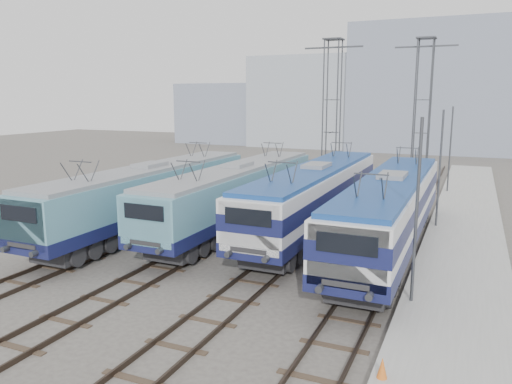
% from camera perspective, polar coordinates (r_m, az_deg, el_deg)
% --- Properties ---
extents(ground, '(160.00, 160.00, 0.00)m').
position_cam_1_polar(ground, '(20.61, -8.41, -11.18)').
color(ground, '#514C47').
extents(platform, '(4.00, 70.00, 0.30)m').
position_cam_1_polar(platform, '(25.28, 22.50, -7.38)').
color(platform, '#9E9E99').
rests_on(platform, ground).
extents(locomotive_far_left, '(2.91, 18.40, 3.46)m').
position_cam_1_polar(locomotive_far_left, '(29.47, -12.18, -0.01)').
color(locomotive_far_left, '#151947').
rests_on(locomotive_far_left, ground).
extents(locomotive_center_left, '(2.88, 18.22, 3.43)m').
position_cam_1_polar(locomotive_center_left, '(29.15, -2.29, 0.07)').
color(locomotive_center_left, '#151947').
rests_on(locomotive_center_left, ground).
extents(locomotive_center_right, '(2.94, 18.62, 3.50)m').
position_cam_1_polar(locomotive_center_right, '(28.39, 6.76, -0.07)').
color(locomotive_center_right, '#151947').
rests_on(locomotive_center_right, ground).
extents(locomotive_far_right, '(2.96, 18.71, 3.52)m').
position_cam_1_polar(locomotive_far_right, '(25.41, 15.11, -1.62)').
color(locomotive_far_right, '#151947').
rests_on(locomotive_far_right, ground).
extents(catenary_tower_west, '(4.50, 1.20, 12.00)m').
position_cam_1_polar(catenary_tower_west, '(39.52, 8.64, 9.13)').
color(catenary_tower_west, '#3F4247').
rests_on(catenary_tower_west, ground).
extents(catenary_tower_east, '(4.50, 1.20, 12.00)m').
position_cam_1_polar(catenary_tower_east, '(40.33, 18.45, 8.74)').
color(catenary_tower_east, '#3F4247').
rests_on(catenary_tower_east, ground).
extents(mast_front, '(0.12, 0.12, 7.00)m').
position_cam_1_polar(mast_front, '(18.69, 17.85, -2.63)').
color(mast_front, '#3F4247').
rests_on(mast_front, ground).
extents(mast_mid, '(0.12, 0.12, 7.00)m').
position_cam_1_polar(mast_mid, '(30.47, 20.24, 2.23)').
color(mast_mid, '#3F4247').
rests_on(mast_mid, ground).
extents(mast_rear, '(0.12, 0.12, 7.00)m').
position_cam_1_polar(mast_rear, '(42.38, 21.29, 4.37)').
color(mast_rear, '#3F4247').
rests_on(mast_rear, ground).
extents(safety_cone, '(0.28, 0.28, 0.59)m').
position_cam_1_polar(safety_cone, '(14.44, 14.23, -18.89)').
color(safety_cone, orange).
rests_on(safety_cone, platform).
extents(building_west, '(18.00, 12.00, 14.00)m').
position_cam_1_polar(building_west, '(81.83, 6.47, 10.19)').
color(building_west, '#9AA3AE').
rests_on(building_west, ground).
extents(building_center, '(22.00, 14.00, 18.00)m').
position_cam_1_polar(building_center, '(78.41, 19.40, 11.10)').
color(building_center, gray).
rests_on(building_center, ground).
extents(building_far_west, '(14.00, 10.00, 10.00)m').
position_cam_1_polar(building_far_west, '(87.96, -3.69, 8.96)').
color(building_far_west, gray).
rests_on(building_far_west, ground).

